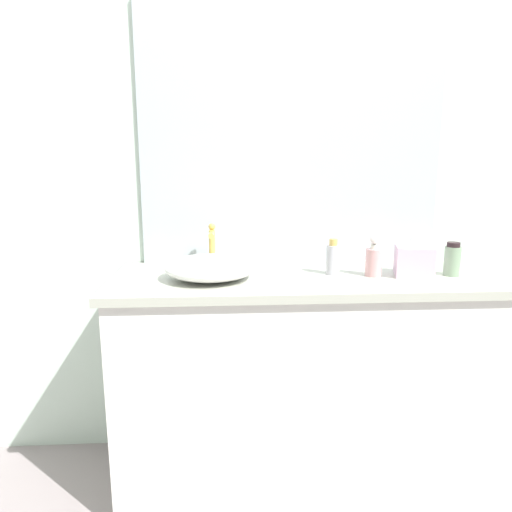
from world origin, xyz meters
TOP-DOWN VIEW (x-y plane):
  - bathroom_wall_rear at (0.00, 0.73)m, footprint 6.00×0.06m
  - vanity_counter at (-0.12, 0.43)m, footprint 1.40×0.53m
  - wall_mirror_panel at (-0.12, 0.69)m, footprint 1.25×0.01m
  - sink_basin at (-0.45, 0.40)m, footprint 0.33×0.32m
  - faucet at (-0.45, 0.58)m, footprint 0.03×0.12m
  - soap_dispenser at (0.16, 0.40)m, footprint 0.06×0.06m
  - lotion_bottle at (0.45, 0.39)m, footprint 0.06×0.06m
  - perfume_bottle at (0.01, 0.44)m, footprint 0.05×0.05m
  - tissue_box at (0.31, 0.39)m, footprint 0.16×0.16m

SIDE VIEW (x-z plane):
  - vanity_counter at x=-0.12m, z-range 0.00..0.86m
  - sink_basin at x=-0.45m, z-range 0.85..0.94m
  - lotion_bottle at x=0.45m, z-range 0.85..0.98m
  - perfume_bottle at x=0.01m, z-range 0.85..0.98m
  - soap_dispenser at x=0.16m, z-range 0.84..0.99m
  - tissue_box at x=0.31m, z-range 0.84..0.99m
  - faucet at x=-0.45m, z-range 0.87..1.05m
  - bathroom_wall_rear at x=0.00m, z-range 0.00..2.60m
  - wall_mirror_panel at x=-0.12m, z-range 0.85..1.90m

